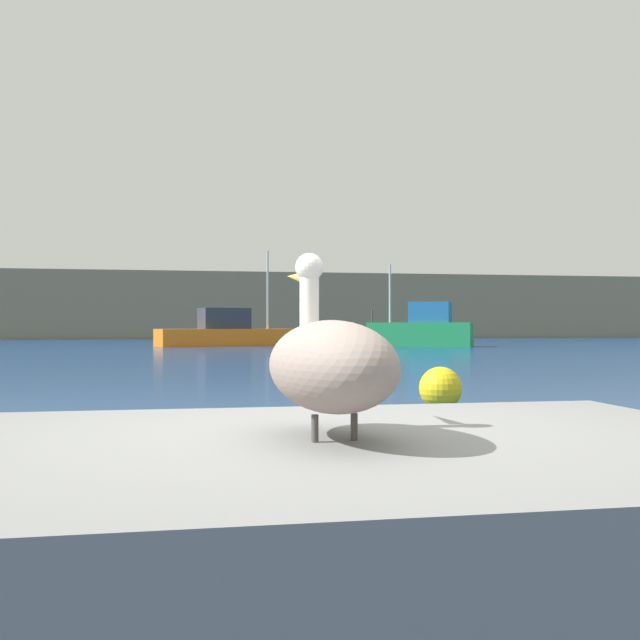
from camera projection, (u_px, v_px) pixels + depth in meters
The scene contains 7 objects.
ground_plane at pixel (325, 566), 3.47m from camera, with size 260.00×260.00×0.00m, color navy.
hillside_backdrop at pixel (193, 307), 66.50m from camera, with size 140.00×11.89×5.70m, color #7F755B.
pier_dock at pixel (331, 519), 3.06m from camera, with size 3.87×2.52×0.67m, color slate.
pelican at pixel (330, 363), 3.07m from camera, with size 0.59×1.26×0.82m.
fishing_boat_green at pixel (422, 330), 39.41m from camera, with size 5.75×4.22×4.48m.
fishing_boat_orange at pixel (227, 333), 40.44m from camera, with size 8.13×4.16×5.40m.
mooring_buoy at pixel (441, 388), 9.90m from camera, with size 0.59×0.59×0.59m, color yellow.
Camera 1 is at (-0.65, -3.42, 1.15)m, focal length 40.91 mm.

